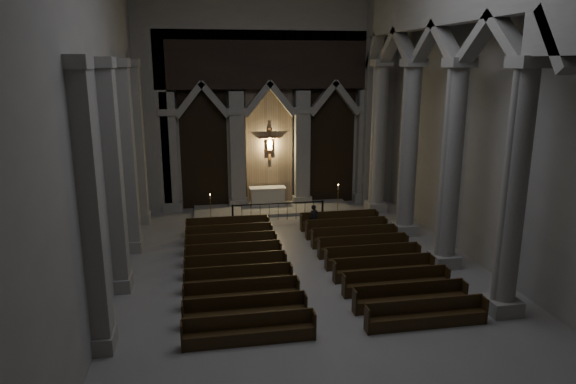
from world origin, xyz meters
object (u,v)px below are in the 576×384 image
at_px(altar_rail, 278,208).
at_px(pews, 306,264).
at_px(candle_stand_left, 211,214).
at_px(candle_stand_right, 338,205).
at_px(altar, 268,196).
at_px(worshipper, 314,218).

height_order(altar_rail, pews, altar_rail).
height_order(candle_stand_left, candle_stand_right, candle_stand_right).
xyz_separation_m(altar, candle_stand_left, (-3.20, -1.97, -0.28)).
bearing_deg(pews, worshipper, 73.32).
relative_size(altar, pews, 0.20).
bearing_deg(altar_rail, pews, -90.00).
height_order(pews, worshipper, worshipper).
distance_m(altar, worshipper, 4.87).
bearing_deg(altar_rail, worshipper, -56.81).
xyz_separation_m(candle_stand_right, worshipper, (-1.98, -2.93, 0.23)).
bearing_deg(pews, candle_stand_right, 66.00).
relative_size(altar, worshipper, 1.52).
height_order(altar, pews, altar).
height_order(altar_rail, worshipper, worshipper).
bearing_deg(worshipper, candle_stand_right, 42.87).
relative_size(candle_stand_right, worshipper, 1.19).
xyz_separation_m(altar_rail, worshipper, (1.39, -2.13, 0.04)).
bearing_deg(candle_stand_left, altar, 31.66).
relative_size(candle_stand_right, pews, 0.15).
height_order(candle_stand_right, worshipper, candle_stand_right).
bearing_deg(candle_stand_right, altar_rail, -166.66).
distance_m(candle_stand_left, pews, 8.03).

